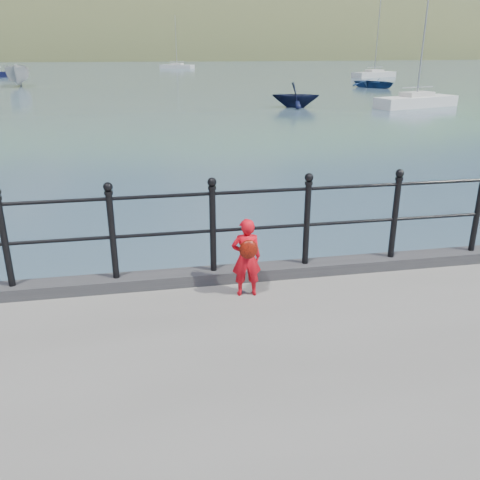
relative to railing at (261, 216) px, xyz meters
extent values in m
plane|color=#2D4251|center=(0.00, 0.15, -1.82)|extent=(600.00, 600.00, 0.00)
cube|color=#28282B|center=(0.00, 0.00, -0.75)|extent=(60.00, 0.30, 0.15)
cylinder|color=black|center=(0.00, 0.00, -0.15)|extent=(18.00, 0.04, 0.04)
cylinder|color=black|center=(0.00, 0.00, 0.32)|extent=(18.00, 0.04, 0.04)
cylinder|color=black|center=(-3.00, 0.00, -0.15)|extent=(0.08, 0.08, 1.05)
cylinder|color=black|center=(-1.80, 0.00, -0.15)|extent=(0.08, 0.08, 1.05)
sphere|color=black|center=(-1.80, 0.00, 0.47)|extent=(0.11, 0.11, 0.11)
cylinder|color=black|center=(-0.60, 0.00, -0.15)|extent=(0.08, 0.08, 1.05)
sphere|color=black|center=(-0.60, 0.00, 0.47)|extent=(0.11, 0.11, 0.11)
cylinder|color=black|center=(0.60, 0.00, -0.15)|extent=(0.08, 0.08, 1.05)
sphere|color=black|center=(0.60, 0.00, 0.47)|extent=(0.11, 0.11, 0.11)
cylinder|color=black|center=(1.80, 0.00, -0.15)|extent=(0.08, 0.08, 1.05)
sphere|color=black|center=(1.80, 0.00, 0.47)|extent=(0.11, 0.11, 0.11)
cylinder|color=black|center=(3.00, 0.00, -0.15)|extent=(0.08, 0.08, 1.05)
ellipsoid|color=#333A21|center=(20.00, 195.15, -17.22)|extent=(400.00, 100.00, 88.00)
ellipsoid|color=#387026|center=(60.00, 255.15, -29.12)|extent=(600.00, 180.00, 156.00)
cube|color=silver|center=(-35.00, 181.15, 1.18)|extent=(9.00, 6.00, 6.00)
cube|color=#4C4744|center=(-35.00, 181.15, 5.18)|extent=(9.50, 6.50, 2.00)
cube|color=silver|center=(-12.00, 181.15, 1.18)|extent=(9.00, 6.00, 6.00)
cube|color=#4C4744|center=(-12.00, 181.15, 5.18)|extent=(9.50, 6.50, 2.00)
cube|color=silver|center=(18.00, 181.15, 1.18)|extent=(9.00, 6.00, 6.00)
cube|color=#4C4744|center=(18.00, 181.15, 5.18)|extent=(9.50, 6.50, 2.00)
cube|color=silver|center=(45.00, 181.15, 1.18)|extent=(9.00, 6.00, 6.00)
cube|color=#4C4744|center=(45.00, 181.15, 5.18)|extent=(9.50, 6.50, 2.00)
imported|color=red|center=(-0.27, -0.45, -0.35)|extent=(0.36, 0.25, 0.96)
ellipsoid|color=red|center=(-0.27, -0.58, -0.19)|extent=(0.22, 0.11, 0.23)
imported|color=navy|center=(21.78, 43.78, -1.35)|extent=(4.83, 5.49, 0.94)
imported|color=beige|center=(-13.56, 51.96, -0.70)|extent=(2.82, 6.02, 2.24)
imported|color=black|center=(8.82, 28.04, -1.01)|extent=(3.67, 3.37, 1.62)
cube|color=silver|center=(16.88, 26.68, -1.57)|extent=(6.35, 3.43, 0.90)
cube|color=beige|center=(16.88, 26.68, -1.07)|extent=(2.40, 1.77, 0.50)
cylinder|color=#A5A5A8|center=(16.88, 26.68, 2.64)|extent=(0.10, 0.10, 7.53)
cylinder|color=#A5A5A8|center=(16.88, 26.68, -0.52)|extent=(2.65, 0.87, 0.06)
cube|color=beige|center=(29.81, 61.57, -1.57)|extent=(7.03, 4.57, 0.90)
cube|color=beige|center=(29.81, 61.57, -1.07)|extent=(2.73, 2.19, 0.50)
cylinder|color=#A5A5A8|center=(29.81, 61.57, 3.30)|extent=(0.10, 0.10, 8.84)
cylinder|color=#A5A5A8|center=(29.81, 61.57, -0.52)|extent=(2.84, 1.35, 0.06)
cube|color=silver|center=(5.80, 97.20, -1.57)|extent=(6.60, 4.90, 0.90)
cube|color=beige|center=(5.80, 97.20, -1.07)|extent=(2.65, 2.31, 0.50)
cylinder|color=#A5A5A8|center=(5.80, 97.20, 3.20)|extent=(0.10, 0.10, 8.65)
cylinder|color=#A5A5A8|center=(5.80, 97.20, -0.52)|extent=(2.57, 1.50, 0.06)
camera|label=1|loc=(-1.36, -5.82, 1.96)|focal=38.00mm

